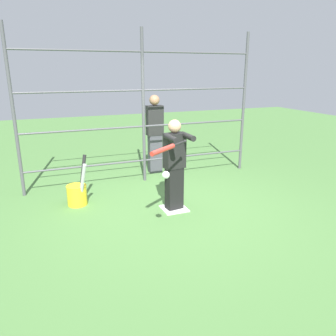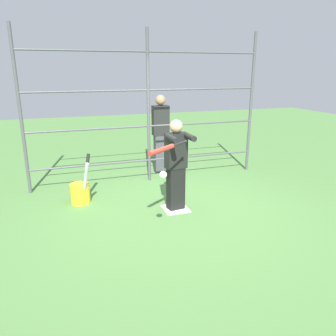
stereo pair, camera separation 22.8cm
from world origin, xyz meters
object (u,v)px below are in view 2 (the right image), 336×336
at_px(softball_in_flight, 163,175).
at_px(baseball_bat_swinging, 165,149).
at_px(bat_bucket, 81,192).
at_px(bystander_behind_fence, 161,133).
at_px(batter, 176,163).

bearing_deg(softball_in_flight, baseball_bat_swinging, -111.39).
xyz_separation_m(baseball_bat_swinging, bat_bucket, (1.05, -1.46, -1.01)).
distance_m(baseball_bat_swinging, softball_in_flight, 0.45).
bearing_deg(bystander_behind_fence, softball_in_flight, 73.04).
xyz_separation_m(baseball_bat_swinging, softball_in_flight, (0.14, 0.36, -0.24)).
relative_size(baseball_bat_swinging, softball_in_flight, 7.37).
bearing_deg(batter, baseball_bat_swinging, 58.22).
distance_m(batter, bystander_behind_fence, 2.12).
relative_size(baseball_bat_swinging, bat_bucket, 0.86).
bearing_deg(baseball_bat_swinging, batter, -121.78).
bearing_deg(softball_in_flight, bystander_behind_fence, -106.96).
height_order(batter, softball_in_flight, batter).
bearing_deg(softball_in_flight, batter, -118.34).
xyz_separation_m(softball_in_flight, bat_bucket, (0.91, -1.81, -0.77)).
relative_size(softball_in_flight, bat_bucket, 0.12).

